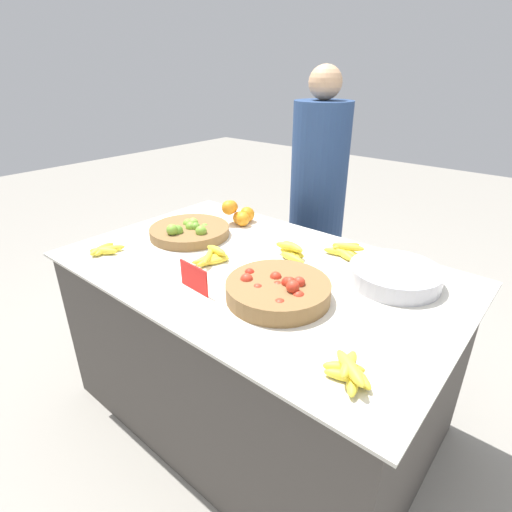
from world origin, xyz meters
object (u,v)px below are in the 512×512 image
at_px(lime_bowl, 190,231).
at_px(price_sign, 194,278).
at_px(metal_bowl, 395,275).
at_px(vendor_person, 316,213).
at_px(tomato_basket, 278,290).

distance_m(lime_bowl, price_sign, 0.53).
bearing_deg(metal_bowl, vendor_person, 138.61).
relative_size(lime_bowl, metal_bowl, 1.12).
xyz_separation_m(lime_bowl, price_sign, (0.41, -0.34, 0.02)).
bearing_deg(lime_bowl, tomato_basket, -15.32).
bearing_deg(price_sign, vendor_person, 104.83).
xyz_separation_m(metal_bowl, vendor_person, (-0.77, 0.68, -0.10)).
relative_size(tomato_basket, price_sign, 2.47).
bearing_deg(lime_bowl, vendor_person, 78.01).
xyz_separation_m(tomato_basket, metal_bowl, (0.27, 0.38, -0.00)).
xyz_separation_m(metal_bowl, price_sign, (-0.54, -0.53, 0.02)).
relative_size(lime_bowl, vendor_person, 0.25).
distance_m(metal_bowl, vendor_person, 1.03).
relative_size(tomato_basket, vendor_person, 0.24).
xyz_separation_m(lime_bowl, metal_bowl, (0.96, 0.19, 0.01)).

